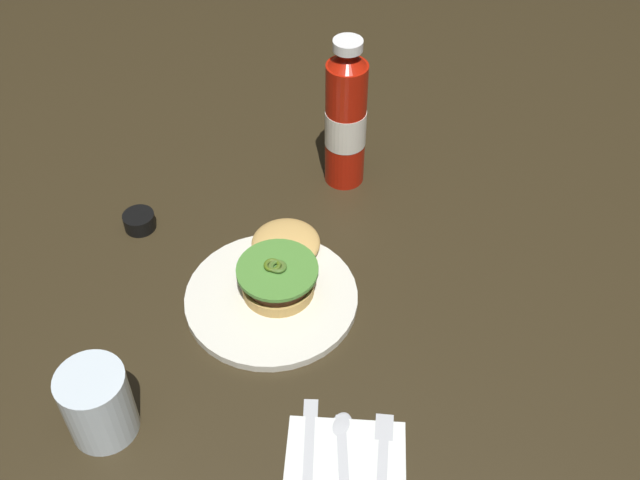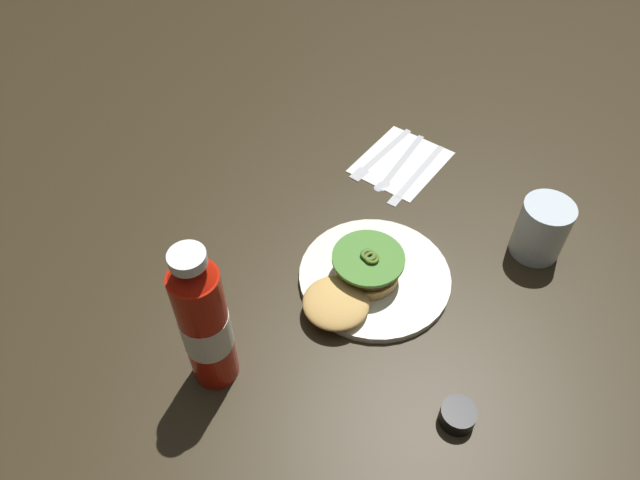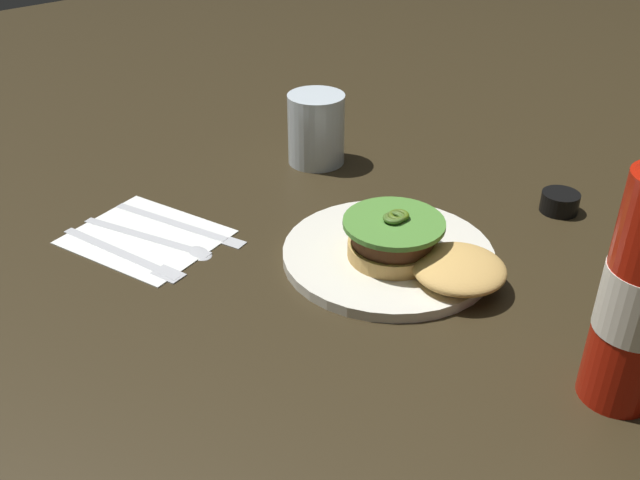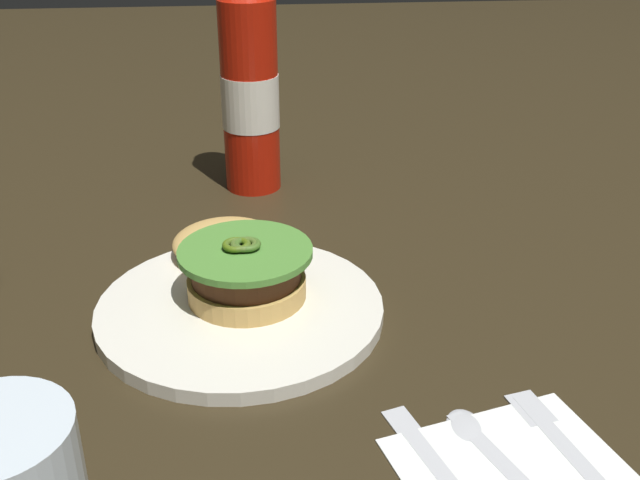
# 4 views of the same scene
# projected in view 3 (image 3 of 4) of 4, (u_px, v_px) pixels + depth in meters

# --- Properties ---
(ground_plane) EXTENTS (3.00, 3.00, 0.00)m
(ground_plane) POSITION_uv_depth(u_px,v_px,m) (431.00, 243.00, 0.84)
(ground_plane) COLOR #2E2515
(dinner_plate) EXTENTS (0.24, 0.24, 0.01)m
(dinner_plate) POSITION_uv_depth(u_px,v_px,m) (388.00, 254.00, 0.81)
(dinner_plate) COLOR silver
(dinner_plate) RESTS_ON ground_plane
(burger_sandwich) EXTENTS (0.19, 0.13, 0.05)m
(burger_sandwich) POSITION_uv_depth(u_px,v_px,m) (416.00, 248.00, 0.77)
(burger_sandwich) COLOR tan
(burger_sandwich) RESTS_ON dinner_plate
(water_glass) EXTENTS (0.08, 0.08, 0.10)m
(water_glass) POSITION_uv_depth(u_px,v_px,m) (316.00, 129.00, 1.01)
(water_glass) COLOR silver
(water_glass) RESTS_ON ground_plane
(condiment_cup) EXTENTS (0.05, 0.05, 0.03)m
(condiment_cup) POSITION_uv_depth(u_px,v_px,m) (560.00, 202.00, 0.90)
(condiment_cup) COLOR black
(condiment_cup) RESTS_ON ground_plane
(napkin) EXTENTS (0.20, 0.18, 0.00)m
(napkin) POSITION_uv_depth(u_px,v_px,m) (146.00, 237.00, 0.85)
(napkin) COLOR white
(napkin) RESTS_ON ground_plane
(fork_utensil) EXTENTS (0.19, 0.06, 0.00)m
(fork_utensil) POSITION_uv_depth(u_px,v_px,m) (131.00, 255.00, 0.81)
(fork_utensil) COLOR silver
(fork_utensil) RESTS_ON napkin
(spoon_utensil) EXTENTS (0.18, 0.08, 0.00)m
(spoon_utensil) POSITION_uv_depth(u_px,v_px,m) (165.00, 240.00, 0.84)
(spoon_utensil) COLOR silver
(spoon_utensil) RESTS_ON napkin
(butter_knife) EXTENTS (0.19, 0.07, 0.00)m
(butter_knife) POSITION_uv_depth(u_px,v_px,m) (186.00, 225.00, 0.87)
(butter_knife) COLOR silver
(butter_knife) RESTS_ON napkin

